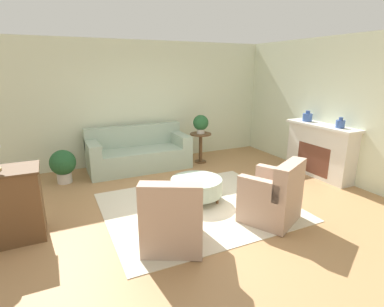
% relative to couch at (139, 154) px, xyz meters
% --- Properties ---
extents(ground_plane, '(16.00, 16.00, 0.00)m').
position_rel_couch_xyz_m(ground_plane, '(0.32, -2.35, -0.34)').
color(ground_plane, '#AD7F51').
extents(wall_back, '(9.78, 0.12, 2.80)m').
position_rel_couch_xyz_m(wall_back, '(0.32, 0.60, 1.06)').
color(wall_back, beige).
rests_on(wall_back, ground_plane).
extents(wall_right, '(0.12, 10.25, 2.80)m').
position_rel_couch_xyz_m(wall_right, '(3.51, -2.35, 1.06)').
color(wall_right, beige).
rests_on(wall_right, ground_plane).
extents(rug, '(2.95, 2.49, 0.01)m').
position_rel_couch_xyz_m(rug, '(0.32, -2.35, -0.33)').
color(rug, beige).
rests_on(rug, ground_plane).
extents(couch, '(2.20, 0.94, 0.93)m').
position_rel_couch_xyz_m(couch, '(0.00, 0.00, 0.00)').
color(couch, '#9EB29E').
rests_on(couch, ground_plane).
extents(armchair_left, '(0.99, 0.98, 0.93)m').
position_rel_couch_xyz_m(armchair_left, '(-0.46, -3.22, 0.04)').
color(armchair_left, tan).
rests_on(armchair_left, rug).
extents(armchair_right, '(0.99, 0.98, 0.93)m').
position_rel_couch_xyz_m(armchair_right, '(1.11, -3.22, 0.04)').
color(armchair_right, tan).
rests_on(armchair_right, rug).
extents(ottoman_table, '(0.87, 0.87, 0.39)m').
position_rel_couch_xyz_m(ottoman_table, '(0.40, -2.12, -0.07)').
color(ottoman_table, '#9EB29E').
rests_on(ottoman_table, rug).
extents(side_table, '(0.50, 0.50, 0.71)m').
position_rel_couch_xyz_m(side_table, '(1.46, -0.20, 0.14)').
color(side_table, brown).
rests_on(side_table, ground_plane).
extents(fireplace, '(0.44, 1.58, 1.10)m').
position_rel_couch_xyz_m(fireplace, '(3.26, -2.09, 0.24)').
color(fireplace, silver).
rests_on(fireplace, ground_plane).
extents(dresser, '(1.00, 0.56, 0.97)m').
position_rel_couch_xyz_m(dresser, '(-2.40, -2.15, 0.16)').
color(dresser, brown).
rests_on(dresser, ground_plane).
extents(vase_mantel_near, '(0.20, 0.20, 0.23)m').
position_rel_couch_xyz_m(vase_mantel_near, '(3.25, -1.68, 0.85)').
color(vase_mantel_near, '#38569E').
rests_on(vase_mantel_near, fireplace).
extents(vase_mantel_far, '(0.16, 0.16, 0.20)m').
position_rel_couch_xyz_m(vase_mantel_far, '(3.25, -2.50, 0.84)').
color(vase_mantel_far, '#38569E').
rests_on(vase_mantel_far, fireplace).
extents(potted_plant_on_side_table, '(0.36, 0.36, 0.44)m').
position_rel_couch_xyz_m(potted_plant_on_side_table, '(1.46, -0.20, 0.61)').
color(potted_plant_on_side_table, beige).
rests_on(potted_plant_on_side_table, side_table).
extents(potted_plant_floor, '(0.50, 0.50, 0.66)m').
position_rel_couch_xyz_m(potted_plant_floor, '(-1.58, -0.24, 0.04)').
color(potted_plant_floor, beige).
rests_on(potted_plant_floor, ground_plane).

